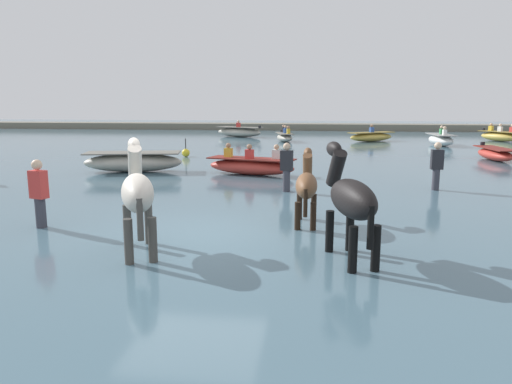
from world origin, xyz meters
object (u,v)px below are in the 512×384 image
object	(u,v)px
boat_distant_west	(441,140)
person_onlooker_right	(40,199)
horse_flank_bay	(307,187)
boat_distant_east	(251,166)
boat_far_offshore	(371,137)
horse_lead_black	(351,201)
boat_near_starboard	(500,136)
boat_mid_outer	(495,154)
horse_trailing_pinto	(138,195)
channel_buoy	(186,153)
person_wading_mid	(436,170)
boat_far_inshore	(285,137)
boat_mid_channel	(239,132)
person_spectator_far	(287,171)
boat_near_port	(133,162)

from	to	relation	value
boat_distant_west	person_onlooker_right	distance (m)	23.16
horse_flank_bay	boat_distant_east	distance (m)	6.81
boat_distant_east	boat_far_offshore	bearing A→B (deg)	69.43
horse_lead_black	boat_distant_west	xyz separation A→B (m)	(6.36, 20.92, -0.60)
boat_near_starboard	boat_mid_outer	distance (m)	11.17
horse_lead_black	horse_flank_bay	distance (m)	2.29
boat_distant_west	boat_distant_east	xyz separation A→B (m)	(-9.06, -12.25, -0.03)
boat_distant_west	horse_trailing_pinto	bearing A→B (deg)	-114.91
horse_flank_bay	boat_far_offshore	size ratio (longest dim) A/B	0.56
horse_trailing_pinto	channel_buoy	distance (m)	13.98
person_wading_mid	person_onlooker_right	xyz separation A→B (m)	(-8.58, -5.18, 0.00)
boat_distant_west	boat_far_offshore	bearing A→B (deg)	145.97
boat_distant_east	person_onlooker_right	distance (m)	8.07
boat_near_starboard	boat_far_inshore	world-z (taller)	boat_near_starboard
horse_trailing_pinto	boat_mid_channel	world-z (taller)	horse_trailing_pinto
boat_far_offshore	boat_mid_channel	xyz separation A→B (m)	(-8.70, 2.83, 0.06)
horse_trailing_pinto	person_spectator_far	xyz separation A→B (m)	(2.04, 5.69, -0.38)
horse_flank_bay	boat_near_starboard	world-z (taller)	horse_flank_bay
person_wading_mid	person_onlooker_right	size ratio (longest dim) A/B	1.00
person_onlooker_right	person_wading_mid	bearing A→B (deg)	31.12
boat_mid_channel	boat_far_offshore	bearing A→B (deg)	-18.01
boat_far_offshore	boat_near_port	size ratio (longest dim) A/B	0.89
boat_near_starboard	person_onlooker_right	bearing A→B (deg)	-125.52
boat_far_offshore	boat_near_port	xyz separation A→B (m)	(-9.69, -14.50, 0.05)
horse_lead_black	horse_flank_bay	bearing A→B (deg)	108.27
channel_buoy	person_wading_mid	bearing A→B (deg)	-38.49
boat_distant_east	person_spectator_far	size ratio (longest dim) A/B	1.96
boat_distant_west	person_spectator_far	xyz separation A→B (m)	(-7.69, -15.25, 0.24)
boat_near_port	boat_far_inshore	bearing A→B (deg)	72.24
horse_lead_black	boat_mid_channel	size ratio (longest dim) A/B	0.57
horse_trailing_pinto	boat_far_offshore	distance (m)	24.16
boat_distant_east	boat_mid_outer	world-z (taller)	boat_distant_east
boat_distant_east	boat_mid_outer	bearing A→B (deg)	28.89
boat_near_port	boat_distant_east	world-z (taller)	boat_distant_east
boat_far_inshore	person_spectator_far	size ratio (longest dim) A/B	1.61
horse_trailing_pinto	boat_near_starboard	world-z (taller)	horse_trailing_pinto
horse_trailing_pinto	boat_mid_outer	xyz separation A→B (m)	(10.25, 13.99, -0.68)
boat_near_starboard	channel_buoy	distance (m)	20.20
horse_trailing_pinto	boat_near_port	bearing A→B (deg)	111.70
person_wading_mid	horse_flank_bay	bearing A→B (deg)	-129.35
boat_near_port	boat_mid_channel	bearing A→B (deg)	86.74
horse_flank_bay	channel_buoy	world-z (taller)	horse_flank_bay
boat_mid_outer	boat_far_offshore	bearing A→B (deg)	113.58
person_spectator_far	person_wading_mid	distance (m)	4.16
boat_mid_outer	boat_far_inshore	size ratio (longest dim) A/B	1.07
horse_lead_black	boat_distant_west	bearing A→B (deg)	73.09
horse_flank_bay	boat_near_starboard	size ratio (longest dim) A/B	0.61
boat_mid_channel	person_spectator_far	distance (m)	21.00
person_onlooker_right	boat_near_starboard	bearing A→B (deg)	54.48
boat_far_inshore	person_wading_mid	world-z (taller)	person_wading_mid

